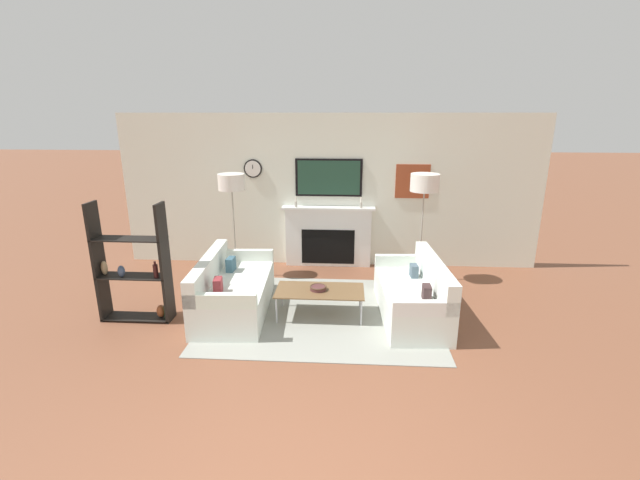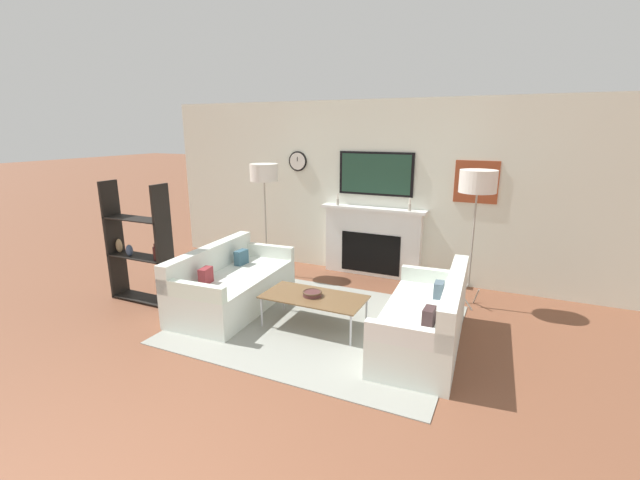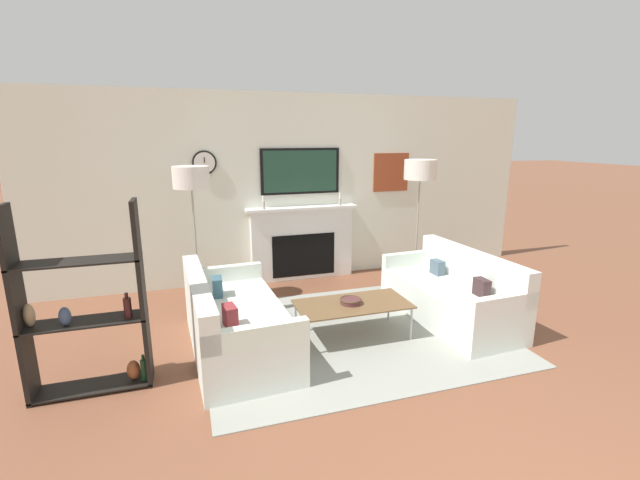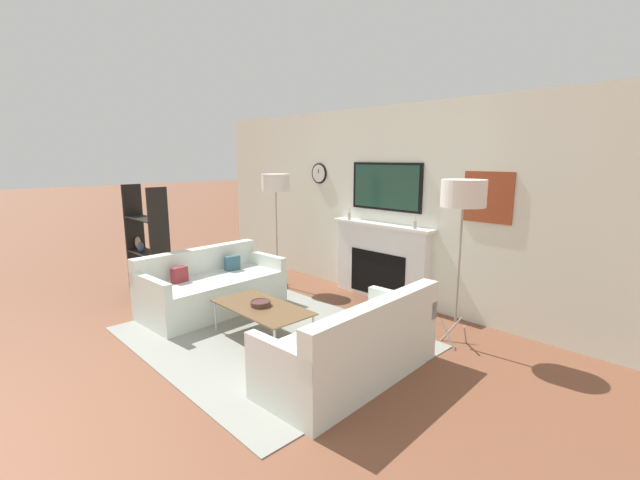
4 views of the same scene
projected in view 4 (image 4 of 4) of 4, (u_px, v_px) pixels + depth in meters
name	position (u px, v px, depth m)	size (l,w,h in m)	color
fireplace_wall	(387.00, 213.00, 6.02)	(7.47, 0.28, 2.70)	white
area_rug	(270.00, 337.00, 4.84)	(3.13, 2.53, 0.01)	gray
couch_left	(212.00, 289.00, 5.67)	(0.98, 1.86, 0.79)	white
couch_right	(354.00, 349.00, 3.89)	(0.87, 1.83, 0.80)	white
coffee_table	(262.00, 308.00, 4.72)	(1.20, 0.60, 0.39)	brown
decorative_bowl	(260.00, 303.00, 4.73)	(0.23, 0.23, 0.06)	#542E2E
floor_lamp_left	(276.00, 184.00, 6.53)	(0.43, 0.43, 1.76)	#9E998E
floor_lamp_right	(463.00, 195.00, 4.34)	(0.45, 0.45, 1.79)	#9E998E
shelf_unit	(148.00, 248.00, 6.22)	(0.94, 0.28, 1.61)	black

